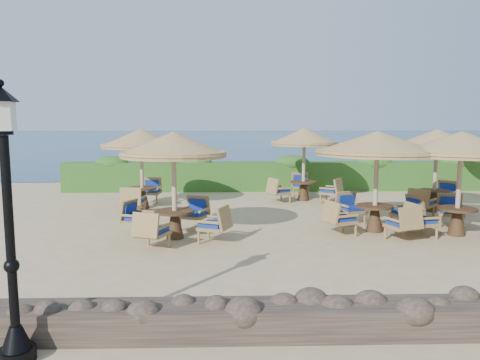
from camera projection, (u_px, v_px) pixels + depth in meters
ground at (310, 230)px, 12.59m from camera, size 120.00×120.00×0.00m
sea at (239, 138)px, 82.01m from camera, size 160.00×160.00×0.00m
hedge at (280, 176)px, 19.66m from camera, size 18.00×0.90×1.20m
stone_wall at (390, 318)px, 6.42m from camera, size 15.00×0.65×0.44m
lamp_post at (10, 237)px, 5.52m from camera, size 0.44×0.44×3.31m
cafe_set_0 at (174, 168)px, 11.45m from camera, size 2.86×2.86×2.65m
cafe_set_1 at (377, 159)px, 12.15m from camera, size 3.22×3.22×2.65m
cafe_set_2 at (460, 159)px, 11.77m from camera, size 3.06×3.06×2.65m
cafe_set_3 at (141, 150)px, 15.43m from camera, size 2.61×2.85×2.65m
cafe_set_4 at (304, 151)px, 17.03m from camera, size 2.77×2.65×2.65m
cafe_set_5 at (436, 150)px, 14.83m from camera, size 2.75×2.75×2.65m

